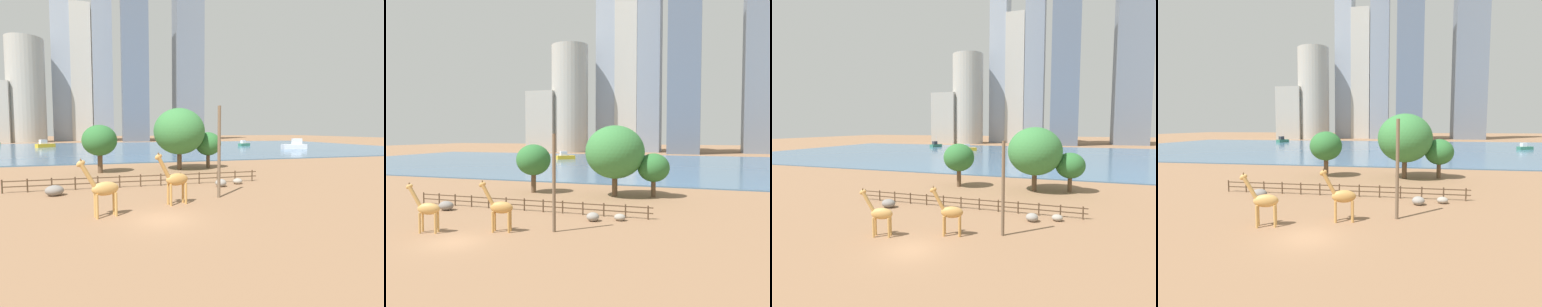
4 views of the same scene
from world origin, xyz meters
TOP-DOWN VIEW (x-y plane):
  - ground_plane at (0.00, 80.00)m, footprint 400.00×400.00m
  - harbor_water at (0.00, 77.00)m, footprint 180.00×86.00m
  - giraffe_tall at (1.69, 3.74)m, footprint 2.92×1.19m
  - giraffe_companion at (-3.75, 1.66)m, footprint 2.85×1.26m
  - utility_pole at (5.90, 5.13)m, footprint 0.28×0.28m
  - boulder_near_fence at (-8.13, 9.68)m, footprint 1.60×1.28m
  - boulder_by_pole at (10.17, 10.68)m, footprint 1.05×0.85m
  - boulder_small at (7.85, 9.75)m, footprint 1.17×1.08m
  - enclosure_fence at (-0.10, 12.00)m, footprint 26.12×0.14m
  - tree_left_large at (11.48, 24.78)m, footprint 4.01×4.01m
  - tree_center_broad at (6.69, 23.87)m, footprint 7.56×7.56m
  - tree_right_tall at (-4.56, 23.52)m, footprint 4.69×4.69m
  - boat_tug at (-23.58, 87.34)m, footprint 5.83×5.21m
  - boat_barge at (-44.29, 103.89)m, footprint 4.04×6.15m
  - skyline_tower_needle at (10.01, 140.43)m, footprint 12.96×15.78m
  - skyline_block_central at (-40.91, 140.55)m, footprint 16.81×16.81m
  - skyline_tower_glass at (-5.77, 150.33)m, footprint 9.95×10.93m
  - skyline_block_left at (41.81, 153.27)m, footprint 15.99×14.21m
  - skyline_block_right at (-16.67, 156.08)m, footprint 10.29×14.90m
  - skyline_tower_short at (-52.67, 136.35)m, footprint 13.11×9.58m
  - skyline_block_wide at (-26.27, 156.63)m, footprint 9.43×15.03m

SIDE VIEW (x-z plane):
  - ground_plane at x=0.00m, z-range 0.00..0.00m
  - harbor_water at x=0.00m, z-range 0.00..0.20m
  - boulder_by_pole at x=10.17m, z-range 0.00..0.64m
  - boulder_small at x=7.85m, z-range 0.00..0.81m
  - boulder_near_fence at x=-8.13m, z-range 0.00..0.96m
  - enclosure_fence at x=-0.10m, z-range 0.11..1.41m
  - boat_tug at x=-23.58m, z-range -0.21..2.34m
  - boat_barge at x=-44.29m, z-range -1.53..3.67m
  - giraffe_companion at x=-3.75m, z-range -0.10..4.00m
  - giraffe_tall at x=1.69m, z-range -0.11..4.13m
  - tree_left_large at x=11.48m, z-range 0.94..6.50m
  - utility_pole at x=5.90m, z-range 0.00..7.99m
  - tree_right_tall at x=-4.56m, z-range 1.15..7.76m
  - tree_center_broad at x=6.69m, z-range 1.14..10.24m
  - skyline_tower_short at x=-52.67m, z-range 0.00..27.75m
  - skyline_block_central at x=-40.91m, z-range 0.00..48.74m
  - skyline_block_right at x=-16.67m, z-range 0.00..71.67m
  - skyline_tower_glass at x=-5.77m, z-range 0.00..86.04m
  - skyline_block_wide at x=-26.27m, z-range 0.00..86.10m
  - skyline_tower_needle at x=10.01m, z-range 0.00..95.21m
  - skyline_block_left at x=41.81m, z-range 0.00..100.90m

